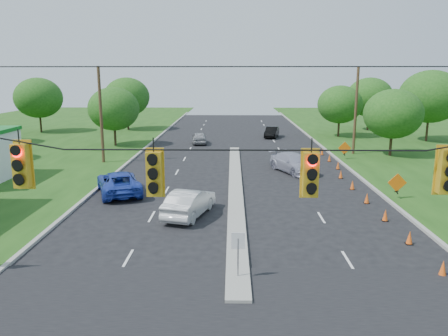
{
  "coord_description": "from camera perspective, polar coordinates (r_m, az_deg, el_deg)",
  "views": [
    {
      "loc": [
        -0.25,
        -10.52,
        8.24
      ],
      "look_at": [
        -0.73,
        14.78,
        2.8
      ],
      "focal_mm": 35.0,
      "sensor_mm": 36.0,
      "label": 1
    }
  ],
  "objects": [
    {
      "name": "work_sign_2",
      "position": [
        44.51,
        15.47,
        2.45
      ],
      "size": [
        1.27,
        0.58,
        1.37
      ],
      "color": "black",
      "rests_on": "ground"
    },
    {
      "name": "signal_span",
      "position": [
        10.07,
        2.19,
        -6.82
      ],
      "size": [
        25.6,
        0.32,
        9.0
      ],
      "color": "#422D1C",
      "rests_on": "ground"
    },
    {
      "name": "tree_11",
      "position": [
        68.66,
        18.47,
        8.78
      ],
      "size": [
        6.72,
        6.72,
        7.84
      ],
      "color": "black",
      "rests_on": "ground"
    },
    {
      "name": "tree_5",
      "position": [
        52.5,
        -14.21,
        7.5
      ],
      "size": [
        5.88,
        5.88,
        6.86
      ],
      "color": "black",
      "rests_on": "ground"
    },
    {
      "name": "cone_8",
      "position": [
        43.29,
        13.61,
        1.29
      ],
      "size": [
        0.32,
        0.32,
        0.7
      ],
      "primitive_type": "cone",
      "color": "#F45C18",
      "rests_on": "ground"
    },
    {
      "name": "cone_9",
      "position": [
        46.66,
        12.7,
        2.1
      ],
      "size": [
        0.32,
        0.32,
        0.7
      ],
      "primitive_type": "cone",
      "color": "#F45C18",
      "rests_on": "ground"
    },
    {
      "name": "cone_7",
      "position": [
        39.95,
        14.67,
        0.34
      ],
      "size": [
        0.32,
        0.32,
        0.7
      ],
      "primitive_type": "cone",
      "color": "#F45C18",
      "rests_on": "ground"
    },
    {
      "name": "tree_12",
      "position": [
        60.36,
        14.9,
        8.02
      ],
      "size": [
        5.88,
        5.88,
        6.86
      ],
      "color": "black",
      "rests_on": "ground"
    },
    {
      "name": "cone_6",
      "position": [
        36.48,
        15.01,
        -0.78
      ],
      "size": [
        0.32,
        0.32,
        0.7
      ],
      "primitive_type": "cone",
      "color": "#F45C18",
      "rests_on": "ground"
    },
    {
      "name": "work_sign_1",
      "position": [
        31.41,
        21.67,
        -1.9
      ],
      "size": [
        1.27,
        0.58,
        1.37
      ],
      "color": "black",
      "rests_on": "ground"
    },
    {
      "name": "tree_10",
      "position": [
        59.73,
        25.34,
        8.43
      ],
      "size": [
        7.56,
        7.56,
        8.82
      ],
      "color": "black",
      "rests_on": "ground"
    },
    {
      "name": "curb_right",
      "position": [
        42.62,
        15.13,
        0.56
      ],
      "size": [
        0.25,
        110.0,
        0.16
      ],
      "primitive_type": "cube",
      "color": "gray",
      "rests_on": "ground"
    },
    {
      "name": "cone_5",
      "position": [
        33.19,
        16.43,
        -2.12
      ],
      "size": [
        0.32,
        0.32,
        0.7
      ],
      "primitive_type": "cone",
      "color": "#F45C18",
      "rests_on": "ground"
    },
    {
      "name": "tree_6",
      "position": [
        67.47,
        -12.56,
        9.06
      ],
      "size": [
        6.72,
        6.72,
        7.84
      ],
      "color": "black",
      "rests_on": "ground"
    },
    {
      "name": "dark_car_receding",
      "position": [
        58.56,
        6.26,
        4.68
      ],
      "size": [
        2.4,
        4.56,
        1.43
      ],
      "primitive_type": "imported",
      "rotation": [
        0.0,
        0.0,
        -0.22
      ],
      "color": "black",
      "rests_on": "ground"
    },
    {
      "name": "median_sign",
      "position": [
        17.86,
        1.85,
        -10.17
      ],
      "size": [
        0.55,
        0.06,
        2.05
      ],
      "color": "gray",
      "rests_on": "ground"
    },
    {
      "name": "utility_pole_far_right",
      "position": [
        47.42,
        16.82,
        7.1
      ],
      "size": [
        0.28,
        0.28,
        9.0
      ],
      "primitive_type": "cylinder",
      "color": "#422D1C",
      "rests_on": "ground"
    },
    {
      "name": "cone_2",
      "position": [
        23.68,
        23.07,
        -8.35
      ],
      "size": [
        0.32,
        0.32,
        0.7
      ],
      "primitive_type": "cone",
      "color": "#F45C18",
      "rests_on": "ground"
    },
    {
      "name": "utility_pole_far_left",
      "position": [
        42.5,
        -15.77,
        6.63
      ],
      "size": [
        0.28,
        0.28,
        9.0
      ],
      "primitive_type": "cylinder",
      "color": "#422D1C",
      "rests_on": "ground"
    },
    {
      "name": "silver_car_far",
      "position": [
        37.86,
        9.08,
        0.64
      ],
      "size": [
        4.31,
        5.94,
        1.6
      ],
      "primitive_type": "imported",
      "rotation": [
        0.0,
        0.0,
        0.42
      ],
      "color": "#9C9CB0",
      "rests_on": "ground"
    },
    {
      "name": "cone_4",
      "position": [
        29.95,
        18.16,
        -3.76
      ],
      "size": [
        0.32,
        0.32,
        0.7
      ],
      "primitive_type": "cone",
      "color": "#F45C18",
      "rests_on": "ground"
    },
    {
      "name": "cone_3",
      "position": [
        26.77,
        20.32,
        -5.79
      ],
      "size": [
        0.32,
        0.32,
        0.7
      ],
      "primitive_type": "cone",
      "color": "#F45C18",
      "rests_on": "ground"
    },
    {
      "name": "white_sedan",
      "position": [
        26.01,
        -4.54,
        -4.52
      ],
      "size": [
        2.97,
        5.15,
        1.61
      ],
      "primitive_type": "imported",
      "rotation": [
        0.0,
        0.0,
        2.86
      ],
      "color": "silver",
      "rests_on": "ground"
    },
    {
      "name": "blue_pickup",
      "position": [
        31.52,
        -13.58,
        -1.87
      ],
      "size": [
        4.53,
        6.31,
        1.6
      ],
      "primitive_type": "imported",
      "rotation": [
        0.0,
        0.0,
        3.51
      ],
      "color": "#2540B0",
      "rests_on": "ground"
    },
    {
      "name": "silver_car_oncoming",
      "position": [
        53.02,
        -3.23,
        3.95
      ],
      "size": [
        2.05,
        4.32,
        1.43
      ],
      "primitive_type": "imported",
      "rotation": [
        0.0,
        0.0,
        3.23
      ],
      "color": "gray",
      "rests_on": "ground"
    },
    {
      "name": "tree_9",
      "position": [
        47.55,
        21.22,
        6.61
      ],
      "size": [
        5.88,
        5.88,
        6.86
      ],
      "color": "black",
      "rests_on": "ground"
    },
    {
      "name": "median",
      "position": [
        32.58,
        1.5,
        -2.52
      ],
      "size": [
        1.0,
        34.0,
        0.18
      ],
      "primitive_type": "cube",
      "color": "gray",
      "rests_on": "ground"
    },
    {
      "name": "tree_4",
      "position": [
        68.48,
        -23.07,
        8.43
      ],
      "size": [
        6.72,
        6.72,
        7.84
      ],
      "color": "black",
      "rests_on": "ground"
    },
    {
      "name": "curb_left",
      "position": [
        42.51,
        -12.32,
        0.67
      ],
      "size": [
        0.25,
        110.0,
        0.16
      ],
      "primitive_type": "cube",
      "color": "gray",
      "rests_on": "ground"
    },
    {
      "name": "cone_1",
      "position": [
        20.72,
        26.69,
        -11.62
      ],
      "size": [
        0.32,
        0.32,
        0.7
      ],
      "primitive_type": "cone",
      "color": "#F45C18",
      "rests_on": "ground"
    }
  ]
}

